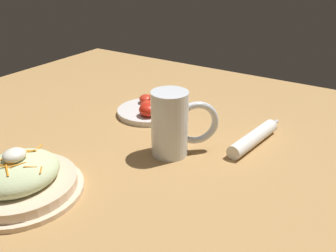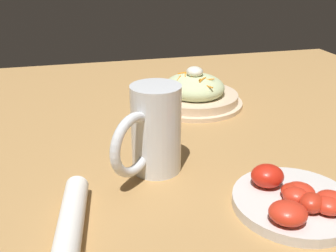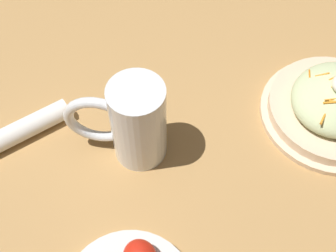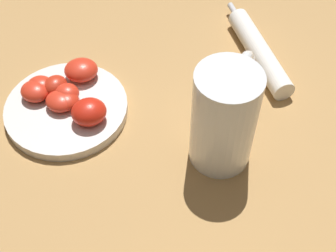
% 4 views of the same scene
% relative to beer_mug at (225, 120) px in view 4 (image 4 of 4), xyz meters
% --- Properties ---
extents(ground_plane, '(1.43, 1.43, 0.00)m').
position_rel_beer_mug_xyz_m(ground_plane, '(0.05, -0.12, -0.07)').
color(ground_plane, '#B2844C').
extents(beer_mug, '(0.13, 0.13, 0.15)m').
position_rel_beer_mug_xyz_m(beer_mug, '(0.00, 0.00, 0.00)').
color(beer_mug, white).
rests_on(beer_mug, ground_plane).
extents(napkin_roll, '(0.23, 0.06, 0.03)m').
position_rel_beer_mug_xyz_m(napkin_roll, '(-0.14, 0.14, -0.05)').
color(napkin_roll, white).
rests_on(napkin_roll, ground_plane).
extents(tomato_plate, '(0.18, 0.18, 0.05)m').
position_rel_beer_mug_xyz_m(tomato_plate, '(-0.16, -0.17, -0.05)').
color(tomato_plate, silver).
rests_on(tomato_plate, ground_plane).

